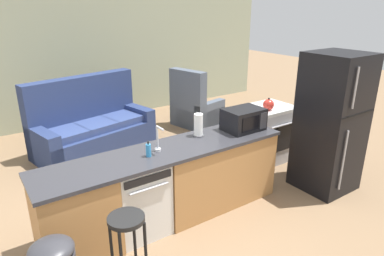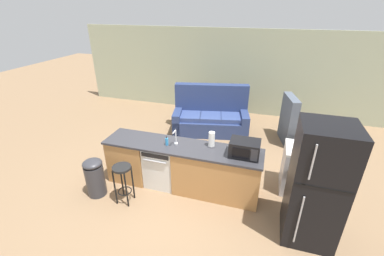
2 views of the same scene
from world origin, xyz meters
TOP-DOWN VIEW (x-y plane):
  - ground_plane at (0.00, 0.00)m, footprint 24.00×24.00m
  - wall_back at (0.30, 4.20)m, footprint 10.00×0.06m
  - kitchen_counter at (0.24, 0.00)m, footprint 2.94×0.66m
  - dishwasher at (-0.25, -0.00)m, footprint 0.58×0.61m
  - stove_range at (2.35, 0.55)m, footprint 0.76×0.68m
  - refrigerator at (2.35, -0.55)m, footprint 0.72×0.73m
  - microwave at (1.28, -0.00)m, footprint 0.50×0.37m
  - sink_faucet at (0.04, 0.01)m, footprint 0.07×0.18m
  - paper_towel_roll at (0.68, 0.15)m, footprint 0.14×0.14m
  - soap_bottle at (-0.11, -0.05)m, footprint 0.06×0.06m
  - kettle at (2.18, 0.42)m, footprint 0.21×0.17m
  - bar_stool at (-0.68, -0.71)m, footprint 0.32×0.32m
  - trash_bin at (-1.29, -0.69)m, footprint 0.35×0.35m
  - couch at (0.11, 2.57)m, footprint 2.14×1.30m
  - armchair at (2.31, 2.57)m, footprint 0.97×1.01m

SIDE VIEW (x-z plane):
  - ground_plane at x=0.00m, z-range 0.00..0.00m
  - armchair at x=2.31m, z-range -0.25..0.95m
  - trash_bin at x=-1.29m, z-range 0.01..0.75m
  - couch at x=0.11m, z-range -0.24..1.03m
  - kitchen_counter at x=0.24m, z-range -0.03..0.87m
  - dishwasher at x=-0.25m, z-range 0.00..0.84m
  - stove_range at x=2.35m, z-range 0.00..0.90m
  - bar_stool at x=-0.68m, z-range 0.17..0.91m
  - refrigerator at x=2.35m, z-range 0.00..1.86m
  - soap_bottle at x=-0.11m, z-range 0.88..1.06m
  - kettle at x=2.18m, z-range 0.89..1.08m
  - sink_faucet at x=0.04m, z-range 0.88..1.18m
  - paper_towel_roll at x=0.68m, z-range 0.90..1.18m
  - microwave at x=1.28m, z-range 0.90..1.18m
  - wall_back at x=0.30m, z-range 0.00..2.60m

